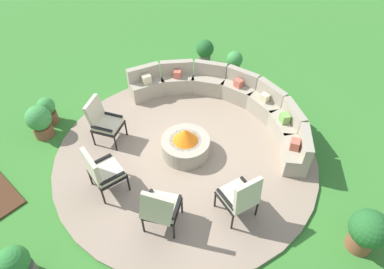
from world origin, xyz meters
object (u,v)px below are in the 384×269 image
at_px(curved_stone_bench, 228,100).
at_px(potted_plant_2, 40,121).
at_px(potted_plant_4, 234,62).
at_px(lounge_chair_back_right, 241,196).
at_px(lounge_chair_front_left, 103,121).
at_px(potted_plant_0, 368,231).
at_px(potted_plant_1, 47,110).
at_px(potted_plant_5, 16,266).
at_px(fire_pit, 186,144).
at_px(lounge_chair_front_right, 102,171).
at_px(lounge_chair_back_left, 160,208).
at_px(potted_plant_3, 205,51).

xyz_separation_m(curved_stone_bench, potted_plant_2, (-2.57, -3.38, 0.06)).
distance_m(curved_stone_bench, potted_plant_4, 1.71).
bearing_deg(potted_plant_2, lounge_chair_back_right, 15.25).
bearing_deg(curved_stone_bench, lounge_chair_front_left, -118.09).
relative_size(potted_plant_0, potted_plant_1, 1.32).
relative_size(lounge_chair_back_right, potted_plant_5, 1.32).
bearing_deg(lounge_chair_front_left, fire_pit, 94.46).
height_order(lounge_chair_front_right, potted_plant_0, lounge_chair_front_right).
relative_size(lounge_chair_front_left, potted_plant_5, 1.33).
bearing_deg(lounge_chair_front_right, lounge_chair_back_left, 17.94).
height_order(curved_stone_bench, potted_plant_0, potted_plant_0).
bearing_deg(potted_plant_0, potted_plant_4, 149.77).
height_order(lounge_chair_front_right, lounge_chair_back_right, lounge_chair_front_right).
height_order(lounge_chair_front_right, potted_plant_2, lounge_chair_front_right).
bearing_deg(lounge_chair_back_right, potted_plant_4, 54.99).
bearing_deg(potted_plant_1, potted_plant_2, -48.33).
bearing_deg(potted_plant_0, potted_plant_3, 155.46).
height_order(curved_stone_bench, lounge_chair_back_left, lounge_chair_back_left).
bearing_deg(curved_stone_bench, fire_pit, -83.25).
distance_m(fire_pit, potted_plant_1, 3.36).
distance_m(lounge_chair_front_right, lounge_chair_back_left, 1.36).
bearing_deg(lounge_chair_front_right, potted_plant_5, -67.54).
bearing_deg(fire_pit, potted_plant_2, -148.55).
bearing_deg(lounge_chair_back_left, curved_stone_bench, 79.79).
distance_m(potted_plant_2, potted_plant_4, 5.11).
bearing_deg(lounge_chair_back_right, potted_plant_3, 64.33).
relative_size(lounge_chair_front_right, potted_plant_2, 1.36).
bearing_deg(lounge_chair_back_left, potted_plant_3, 94.00).
bearing_deg(fire_pit, potted_plant_0, 6.73).
bearing_deg(potted_plant_5, lounge_chair_back_right, 59.97).
relative_size(lounge_chair_front_left, lounge_chair_front_right, 0.99).
relative_size(lounge_chair_back_left, potted_plant_0, 1.26).
xyz_separation_m(lounge_chair_front_left, potted_plant_1, (-1.51, -0.49, -0.25)).
relative_size(potted_plant_4, potted_plant_5, 0.83).
bearing_deg(lounge_chair_back_left, lounge_chair_back_right, 23.61).
bearing_deg(potted_plant_1, potted_plant_4, 66.31).
bearing_deg(potted_plant_4, fire_pit, -70.66).
height_order(fire_pit, potted_plant_1, fire_pit).
bearing_deg(fire_pit, lounge_chair_front_left, -151.23).
xyz_separation_m(potted_plant_2, potted_plant_4, (1.66, 4.83, -0.06)).
distance_m(lounge_chair_front_right, potted_plant_0, 4.57).
relative_size(lounge_chair_back_right, potted_plant_2, 1.34).
bearing_deg(lounge_chair_front_left, potted_plant_5, 3.70).
relative_size(fire_pit, potted_plant_5, 1.28).
relative_size(lounge_chair_back_left, potted_plant_1, 1.66).
bearing_deg(lounge_chair_back_right, potted_plant_0, -47.26).
height_order(lounge_chair_front_left, lounge_chair_front_right, lounge_chair_front_right).
height_order(fire_pit, lounge_chair_front_left, lounge_chair_front_left).
distance_m(lounge_chair_back_left, potted_plant_2, 3.65).
xyz_separation_m(fire_pit, potted_plant_2, (-2.77, -1.69, 0.12)).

